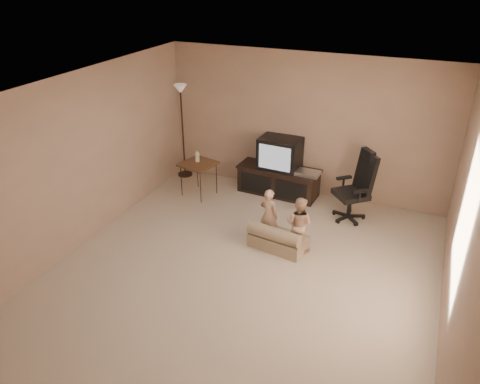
% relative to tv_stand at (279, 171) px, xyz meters
% --- Properties ---
extents(floor, '(5.50, 5.50, 0.00)m').
position_rel_tv_stand_xyz_m(floor, '(0.35, -2.49, -0.44)').
color(floor, '#C2AF9A').
rests_on(floor, ground).
extents(room_shell, '(5.50, 5.50, 5.50)m').
position_rel_tv_stand_xyz_m(room_shell, '(0.35, -2.49, 1.08)').
color(room_shell, white).
rests_on(room_shell, floor).
extents(tv_stand, '(1.49, 0.62, 1.06)m').
position_rel_tv_stand_xyz_m(tv_stand, '(0.00, 0.00, 0.00)').
color(tv_stand, black).
rests_on(tv_stand, floor).
extents(office_chair, '(0.77, 0.77, 1.19)m').
position_rel_tv_stand_xyz_m(office_chair, '(1.41, -0.38, -0.01)').
color(office_chair, black).
rests_on(office_chair, floor).
extents(side_table, '(0.66, 0.66, 0.83)m').
position_rel_tv_stand_xyz_m(side_table, '(-1.30, -0.60, 0.16)').
color(side_table, brown).
rests_on(side_table, floor).
extents(floor_lamp, '(0.28, 0.28, 1.79)m').
position_rel_tv_stand_xyz_m(floor_lamp, '(-1.95, 0.03, 0.87)').
color(floor_lamp, black).
rests_on(floor_lamp, floor).
extents(child_sofa, '(0.87, 0.57, 0.40)m').
position_rel_tv_stand_xyz_m(child_sofa, '(0.57, -1.72, -0.28)').
color(child_sofa, tan).
rests_on(child_sofa, floor).
extents(toddler_left, '(0.35, 0.29, 0.83)m').
position_rel_tv_stand_xyz_m(toddler_left, '(0.36, -1.51, -0.02)').
color(toddler_left, tan).
rests_on(toddler_left, floor).
extents(toddler_right, '(0.43, 0.27, 0.83)m').
position_rel_tv_stand_xyz_m(toddler_right, '(0.84, -1.59, -0.02)').
color(toddler_right, tan).
rests_on(toddler_right, floor).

